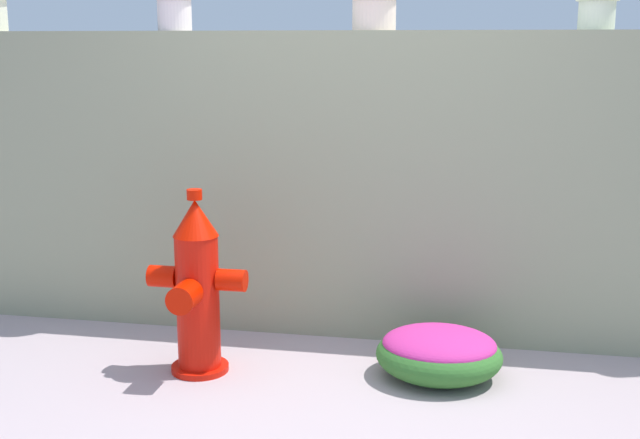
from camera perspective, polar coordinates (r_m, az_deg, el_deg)
name	(u,v)px	position (r m, az deg, el deg)	size (l,w,h in m)	color
ground_plane	(330,413)	(3.75, 0.73, -13.36)	(24.00, 24.00, 0.00)	#A49297
stone_wall	(366,186)	(4.53, 3.21, 2.33)	(5.07, 0.29, 1.68)	gray
fire_hydrant	(197,289)	(4.08, -8.58, -4.84)	(0.49, 0.40, 0.93)	red
flower_bush_left	(439,352)	(4.11, 8.29, -9.11)	(0.62, 0.56, 0.25)	#326A29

